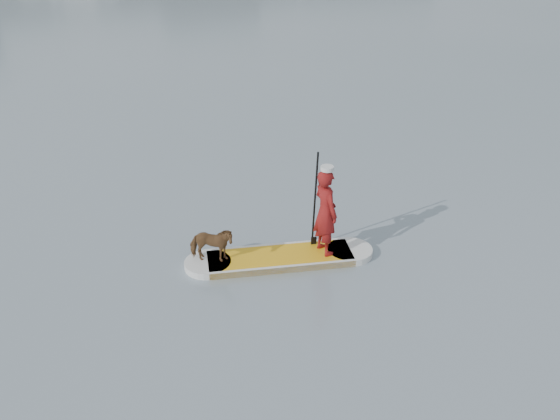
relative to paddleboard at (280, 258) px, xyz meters
name	(u,v)px	position (x,y,z in m)	size (l,w,h in m)	color
ground	(291,181)	(1.65, 2.80, -0.06)	(140.00, 140.00, 0.00)	slate
paddleboard	(280,258)	(0.00, 0.00, 0.00)	(3.19, 1.52, 0.12)	#EEAB16
paddler	(325,212)	(0.75, -0.22, 0.83)	(0.56, 0.37, 1.55)	maroon
white_cap	(327,168)	(0.75, -0.22, 1.64)	(0.22, 0.22, 0.07)	silver
dog	(211,245)	(-1.12, 0.34, 0.38)	(0.35, 0.77, 0.65)	brown
paddle	(315,210)	(0.70, 0.06, 0.74)	(0.12, 0.30, 2.00)	black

